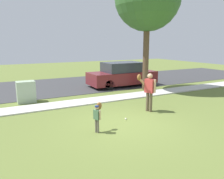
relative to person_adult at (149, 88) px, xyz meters
The scene contains 8 objects.
ground_plane 3.32m from the person_adult, 123.51° to the left, with size 48.00×48.00×0.00m, color olive.
sidewalk_strip 3.39m from the person_adult, 122.53° to the left, with size 36.00×1.20×0.06m, color beige.
road_surface 7.99m from the person_adult, 102.71° to the left, with size 36.00×6.80×0.02m, color #38383A.
person_adult is the anchor object (origin of this frame).
person_child 3.09m from the person_adult, 159.72° to the right, with size 0.41×0.48×0.97m.
baseball 1.81m from the person_adult, 161.04° to the right, with size 0.07×0.07×0.07m, color white.
utility_cabinet 6.07m from the person_adult, 137.80° to the left, with size 0.87×0.61×1.08m, color #9EB293.
parked_suv_maroon 6.03m from the person_adult, 70.44° to the left, with size 4.70×1.90×1.63m.
Camera 1 is at (-4.03, -6.72, 2.93)m, focal length 35.98 mm.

